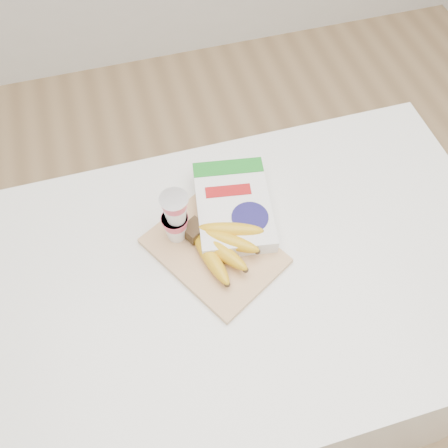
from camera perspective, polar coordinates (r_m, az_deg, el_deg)
name	(u,v)px	position (r m, az deg, el deg)	size (l,w,h in m)	color
room	(275,138)	(0.82, 5.81, 9.79)	(4.00, 4.00, 4.00)	tan
table	(250,338)	(1.59, 3.03, -12.85)	(1.22, 0.81, 0.91)	white
cutting_board	(214,251)	(1.19, -1.11, -3.08)	(0.22, 0.30, 0.02)	#DBB578
bananas	(220,244)	(1.16, -0.49, -2.26)	(0.19, 0.20, 0.07)	#382816
yogurt_stack	(175,217)	(1.14, -5.60, 0.84)	(0.07, 0.07, 0.15)	white
cereal_box	(233,208)	(1.23, 1.08, 1.88)	(0.22, 0.29, 0.06)	white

